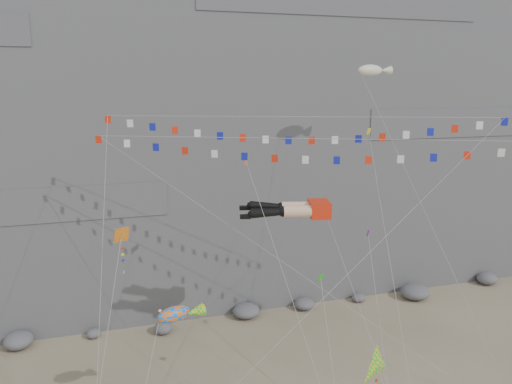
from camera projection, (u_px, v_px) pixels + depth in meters
cliff at (210, 56)px, 56.70m from camera, size 80.00×28.00×50.00m
talus_boulders at (246, 311)px, 47.80m from camera, size 60.00×3.00×1.20m
legs_kite at (295, 210)px, 35.47m from camera, size 6.84×15.08×18.50m
flag_banner_upper at (300, 117)px, 35.02m from camera, size 28.19×15.75×26.92m
flag_banner_lower at (322, 139)px, 34.08m from camera, size 29.33×13.69×22.13m
harlequin_kite at (121, 236)px, 29.73m from camera, size 4.02×7.95×15.06m
fish_windsock at (174, 315)px, 30.08m from camera, size 5.78×6.99×10.85m
delta_kite at (377, 366)px, 30.18m from camera, size 2.61×8.02×8.83m
blimp_windsock at (371, 71)px, 41.12m from camera, size 6.17×15.40×27.51m
small_kite_a at (248, 167)px, 35.59m from camera, size 2.60×16.10×22.60m
small_kite_b at (369, 239)px, 35.71m from camera, size 4.07×11.60×16.21m
small_kite_c at (321, 282)px, 30.59m from camera, size 2.12×8.62×13.05m
small_kite_d at (370, 138)px, 38.47m from camera, size 5.07×16.71×24.71m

